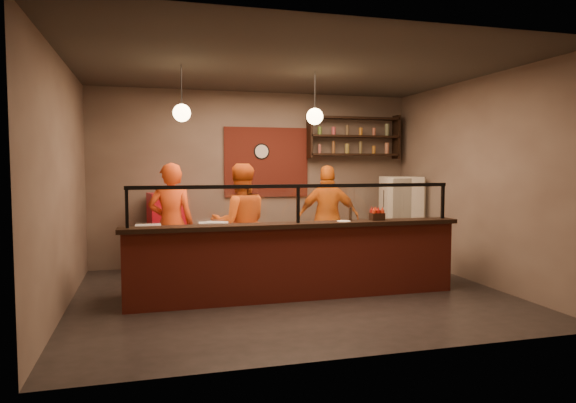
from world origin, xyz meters
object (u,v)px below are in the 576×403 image
object	(u,v)px
cook_left	(171,224)
cook_mid	(240,224)
cook_right	(328,218)
red_cooler	(167,232)
condiment_caddy	(377,216)
pepper_mill	(351,214)
fridge	(401,220)
pizza_dough	(354,226)
wall_clock	(261,151)

from	to	relation	value
cook_left	cook_mid	bearing A→B (deg)	174.19
cook_right	red_cooler	world-z (taller)	cook_right
condiment_caddy	cook_right	bearing A→B (deg)	93.48
red_cooler	pepper_mill	world-z (taller)	red_cooler
condiment_caddy	pepper_mill	distance (m)	0.39
cook_right	condiment_caddy	size ratio (longest dim) A/B	9.77
cook_mid	fridge	world-z (taller)	cook_mid
red_cooler	pizza_dough	distance (m)	3.30
fridge	pepper_mill	xyz separation A→B (m)	(-1.80, -1.93, 0.34)
red_cooler	wall_clock	bearing A→B (deg)	0.24
cook_right	fridge	xyz separation A→B (m)	(1.53, 0.25, -0.11)
red_cooler	condiment_caddy	xyz separation A→B (m)	(2.84, -2.43, 0.43)
cook_right	condiment_caddy	xyz separation A→B (m)	(0.11, -1.74, 0.19)
fridge	cook_mid	bearing A→B (deg)	-154.07
cook_mid	pepper_mill	size ratio (longest dim) A/B	9.88
pizza_dough	condiment_caddy	distance (m)	0.64
wall_clock	red_cooler	bearing A→B (deg)	-170.01
red_cooler	pizza_dough	world-z (taller)	red_cooler
wall_clock	red_cooler	distance (m)	2.28
cook_left	red_cooler	bearing A→B (deg)	-82.66
cook_mid	cook_left	bearing A→B (deg)	-11.53
cook_left	condiment_caddy	bearing A→B (deg)	159.64
cook_mid	fridge	bearing A→B (deg)	-165.52
pepper_mill	cook_mid	bearing A→B (deg)	141.63
fridge	pizza_dough	distance (m)	2.07
pizza_dough	condiment_caddy	size ratio (longest dim) A/B	2.34
wall_clock	condiment_caddy	bearing A→B (deg)	-68.46
wall_clock	condiment_caddy	size ratio (longest dim) A/B	1.59
cook_left	fridge	bearing A→B (deg)	-166.03
wall_clock	pizza_dough	xyz separation A→B (m)	(0.97, -2.14, -1.19)
wall_clock	condiment_caddy	distance (m)	3.10
cook_mid	red_cooler	bearing A→B (deg)	-50.07
cook_left	pizza_dough	size ratio (longest dim) A/B	4.26
pepper_mill	pizza_dough	bearing A→B (deg)	62.79
red_cooler	condiment_caddy	world-z (taller)	red_cooler
cook_right	pizza_dough	bearing A→B (deg)	104.79
pepper_mill	condiment_caddy	bearing A→B (deg)	-8.48
wall_clock	pepper_mill	size ratio (longest dim) A/B	1.59
wall_clock	pizza_dough	world-z (taller)	wall_clock
condiment_caddy	cook_left	bearing A→B (deg)	154.08
wall_clock	cook_left	size ratio (longest dim) A/B	0.16
cook_left	cook_mid	size ratio (longest dim) A/B	1.01
cook_right	fridge	world-z (taller)	cook_right
cook_right	fridge	distance (m)	1.55
fridge	wall_clock	bearing A→B (deg)	174.62
cook_right	fridge	bearing A→B (deg)	-156.02
pizza_dough	condiment_caddy	xyz separation A→B (m)	(0.11, -0.59, 0.21)
cook_right	pizza_dough	distance (m)	1.15
cook_left	red_cooler	xyz separation A→B (m)	(-0.03, 1.06, -0.26)
condiment_caddy	pepper_mill	xyz separation A→B (m)	(-0.38, 0.06, 0.04)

